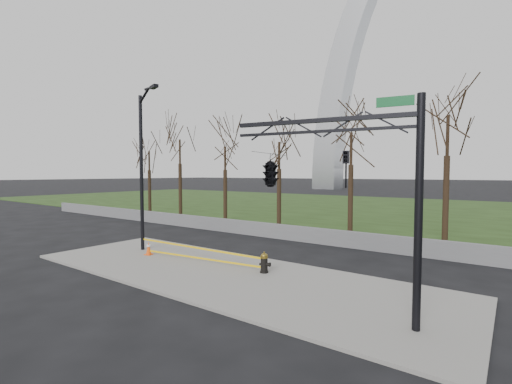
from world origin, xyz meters
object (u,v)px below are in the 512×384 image
Objects in this scene: traffic_cone at (149,248)px; street_light at (143,161)px; fire_hydrant at (264,263)px; traffic_signal_mast at (295,170)px.

traffic_cone is 0.08× the size of street_light.
street_light is at bearing 174.31° from fire_hydrant.
traffic_signal_mast reaches higher than fire_hydrant.
fire_hydrant is 5.31m from traffic_signal_mast.
traffic_cone is at bearing 179.16° from fire_hydrant.
traffic_cone is 4.43m from street_light.
traffic_cone is (-6.31, -0.76, -0.07)m from fire_hydrant.
traffic_signal_mast is at bearing 5.17° from street_light.
fire_hydrant is 6.36m from traffic_cone.
traffic_signal_mast is (10.20, -2.32, -0.55)m from street_light.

